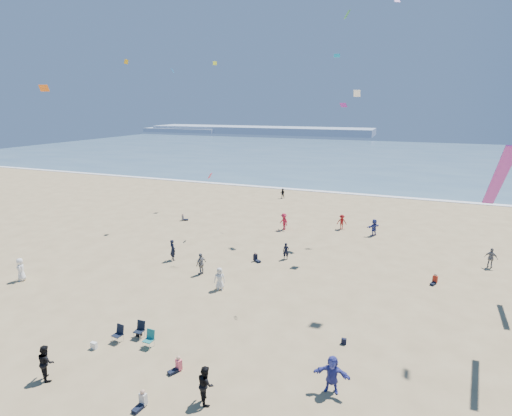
% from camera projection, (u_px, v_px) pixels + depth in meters
% --- Properties ---
extents(ground, '(220.00, 220.00, 0.00)m').
position_uv_depth(ground, '(172.00, 348.00, 22.58)').
color(ground, tan).
rests_on(ground, ground).
extents(ocean, '(220.00, 100.00, 0.06)m').
position_uv_depth(ocean, '(366.00, 156.00, 108.24)').
color(ocean, '#476B84').
rests_on(ocean, ground).
extents(surf_line, '(220.00, 1.20, 0.08)m').
position_uv_depth(surf_line, '(329.00, 192.00, 63.15)').
color(surf_line, white).
rests_on(surf_line, ground).
extents(headland_far, '(110.00, 20.00, 3.20)m').
position_uv_depth(headland_far, '(259.00, 130.00, 196.67)').
color(headland_far, '#7A8EA8').
rests_on(headland_far, ground).
extents(headland_near, '(40.00, 14.00, 2.00)m').
position_uv_depth(headland_near, '(183.00, 130.00, 206.45)').
color(headland_near, '#7A8EA8').
rests_on(headland_near, ground).
extents(standing_flyers, '(35.72, 43.73, 1.89)m').
position_uv_depth(standing_flyers, '(272.00, 261.00, 32.84)').
color(standing_flyers, black).
rests_on(standing_flyers, ground).
extents(seated_group, '(28.27, 27.83, 0.84)m').
position_uv_depth(seated_group, '(245.00, 280.00, 30.43)').
color(seated_group, silver).
rests_on(seated_group, ground).
extents(chair_cluster, '(2.64, 1.44, 1.00)m').
position_uv_depth(chair_cluster, '(135.00, 335.00, 23.01)').
color(chair_cluster, black).
rests_on(chair_cluster, ground).
extents(white_tote, '(0.35, 0.20, 0.40)m').
position_uv_depth(white_tote, '(94.00, 345.00, 22.48)').
color(white_tote, white).
rests_on(white_tote, ground).
extents(black_backpack, '(0.30, 0.22, 0.38)m').
position_uv_depth(black_backpack, '(139.00, 333.00, 23.72)').
color(black_backpack, black).
rests_on(black_backpack, ground).
extents(navy_bag, '(0.28, 0.18, 0.34)m').
position_uv_depth(navy_bag, '(344.00, 341.00, 22.93)').
color(navy_bag, black).
rests_on(navy_bag, ground).
extents(kites_aloft, '(38.73, 45.58, 29.24)m').
position_uv_depth(kites_aloft, '(381.00, 72.00, 27.57)').
color(kites_aloft, '#F81E06').
rests_on(kites_aloft, ground).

